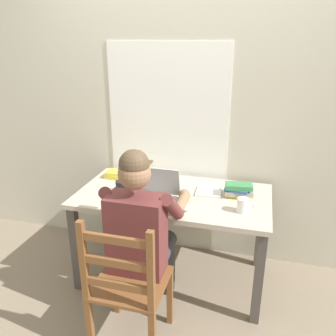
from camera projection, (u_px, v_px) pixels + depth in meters
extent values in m
plane|color=gray|center=(173.00, 275.00, 2.82)|extent=(8.00, 8.00, 0.00)
cube|color=beige|center=(188.00, 105.00, 2.77)|extent=(6.00, 0.04, 2.60)
cube|color=white|center=(167.00, 113.00, 2.81)|extent=(1.00, 0.01, 1.10)
cube|color=beige|center=(167.00, 178.00, 3.01)|extent=(1.06, 0.06, 0.04)
cube|color=#BCB29E|center=(173.00, 196.00, 2.57)|extent=(1.41, 0.75, 0.03)
cube|color=#4C4742|center=(76.00, 249.00, 2.56)|extent=(0.06, 0.06, 0.69)
cube|color=#4C4742|center=(258.00, 279.00, 2.24)|extent=(0.06, 0.06, 0.69)
cube|color=#4C4742|center=(112.00, 209.00, 3.15)|extent=(0.06, 0.06, 0.69)
cube|color=#4C4742|center=(261.00, 229.00, 2.83)|extent=(0.06, 0.06, 0.69)
cube|color=brown|center=(137.00, 234.00, 2.09)|extent=(0.34, 0.20, 0.50)
sphere|color=#936B4C|center=(134.00, 173.00, 1.96)|extent=(0.19, 0.19, 0.19)
sphere|color=brown|center=(134.00, 165.00, 1.94)|extent=(0.17, 0.17, 0.17)
cube|color=brown|center=(139.00, 163.00, 2.02)|extent=(0.13, 0.10, 0.01)
cylinder|color=#38383D|center=(135.00, 249.00, 2.38)|extent=(0.13, 0.40, 0.13)
cylinder|color=#38383D|center=(161.00, 253.00, 2.34)|extent=(0.13, 0.40, 0.13)
cylinder|color=#38383D|center=(145.00, 260.00, 2.64)|extent=(0.10, 0.10, 0.44)
cylinder|color=#38383D|center=(168.00, 263.00, 2.60)|extent=(0.10, 0.10, 0.44)
cylinder|color=brown|center=(110.00, 200.00, 2.17)|extent=(0.10, 0.26, 0.24)
cylinder|color=#936B4C|center=(125.00, 197.00, 2.40)|extent=(0.07, 0.28, 0.07)
sphere|color=#936B4C|center=(133.00, 189.00, 2.53)|extent=(0.08, 0.08, 0.08)
cylinder|color=brown|center=(173.00, 207.00, 2.07)|extent=(0.10, 0.26, 0.24)
cylinder|color=#936B4C|center=(181.00, 203.00, 2.31)|extent=(0.07, 0.28, 0.07)
sphere|color=#936B4C|center=(184.00, 195.00, 2.44)|extent=(0.08, 0.08, 0.08)
cube|color=brown|center=(131.00, 283.00, 2.08)|extent=(0.42, 0.42, 0.02)
cube|color=brown|center=(170.00, 297.00, 2.28)|extent=(0.04, 0.04, 0.42)
cube|color=brown|center=(116.00, 287.00, 2.37)|extent=(0.04, 0.04, 0.42)
cube|color=brown|center=(90.00, 329.00, 2.03)|extent=(0.04, 0.04, 0.42)
cube|color=brown|center=(151.00, 272.00, 1.77)|extent=(0.04, 0.04, 0.48)
cube|color=brown|center=(83.00, 261.00, 1.86)|extent=(0.04, 0.04, 0.48)
cube|color=brown|center=(117.00, 285.00, 1.86)|extent=(0.36, 0.02, 0.04)
cube|color=brown|center=(116.00, 263.00, 1.81)|extent=(0.36, 0.02, 0.04)
cube|color=brown|center=(115.00, 240.00, 1.76)|extent=(0.36, 0.02, 0.04)
cube|color=#ADAFB2|center=(151.00, 204.00, 2.39)|extent=(0.33, 0.23, 0.02)
cube|color=silver|center=(151.00, 203.00, 2.39)|extent=(0.29, 0.17, 0.00)
cube|color=#ADAFB2|center=(157.00, 181.00, 2.48)|extent=(0.33, 0.07, 0.22)
cube|color=silver|center=(157.00, 181.00, 2.48)|extent=(0.29, 0.05, 0.18)
ellipsoid|color=#ADAFB2|center=(185.00, 207.00, 2.33)|extent=(0.06, 0.10, 0.03)
cylinder|color=white|center=(243.00, 205.00, 2.28)|extent=(0.08, 0.08, 0.10)
torus|color=white|center=(251.00, 205.00, 2.27)|extent=(0.05, 0.01, 0.05)
cylinder|color=black|center=(121.00, 187.00, 2.56)|extent=(0.08, 0.08, 0.10)
torus|color=black|center=(128.00, 187.00, 2.55)|extent=(0.05, 0.01, 0.05)
cylinder|color=black|center=(165.00, 181.00, 2.66)|extent=(0.08, 0.08, 0.10)
torus|color=black|center=(171.00, 181.00, 2.65)|extent=(0.05, 0.01, 0.05)
cube|color=gold|center=(238.00, 195.00, 2.52)|extent=(0.17, 0.12, 0.02)
cube|color=gray|center=(239.00, 192.00, 2.51)|extent=(0.21, 0.14, 0.03)
cube|color=#2D5B9E|center=(237.00, 188.00, 2.51)|extent=(0.18, 0.15, 0.02)
cube|color=#38844C|center=(239.00, 186.00, 2.49)|extent=(0.20, 0.13, 0.03)
cube|color=gold|center=(118.00, 176.00, 2.85)|extent=(0.20, 0.14, 0.03)
cube|color=gold|center=(117.00, 173.00, 2.85)|extent=(0.16, 0.12, 0.02)
cube|color=silver|center=(209.00, 192.00, 2.58)|extent=(0.19, 0.19, 0.02)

